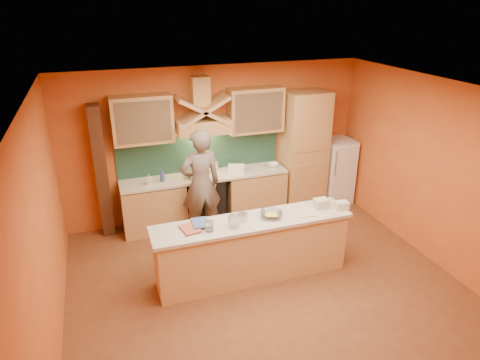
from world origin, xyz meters
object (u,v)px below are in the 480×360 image
object	(u,v)px
person	(201,184)
kitchen_scale	(243,218)
mixing_bowl	(271,214)
stove	(206,199)
fridge	(336,171)

from	to	relation	value
person	kitchen_scale	distance (m)	1.43
kitchen_scale	mixing_bowl	world-z (taller)	kitchen_scale
stove	fridge	size ratio (longest dim) A/B	0.69
mixing_bowl	stove	bearing A→B (deg)	104.51
kitchen_scale	mixing_bowl	size ratio (longest dim) A/B	0.37
fridge	kitchen_scale	distance (m)	3.26
person	kitchen_scale	size ratio (longest dim) A/B	16.70
fridge	person	distance (m)	2.95
stove	person	xyz separation A→B (m)	(-0.19, -0.47, 0.51)
stove	kitchen_scale	distance (m)	1.95
stove	mixing_bowl	distance (m)	2.02
fridge	mixing_bowl	size ratio (longest dim) A/B	4.18
stove	fridge	xyz separation A→B (m)	(2.70, 0.00, 0.20)
stove	person	world-z (taller)	person
stove	person	bearing A→B (deg)	-112.60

